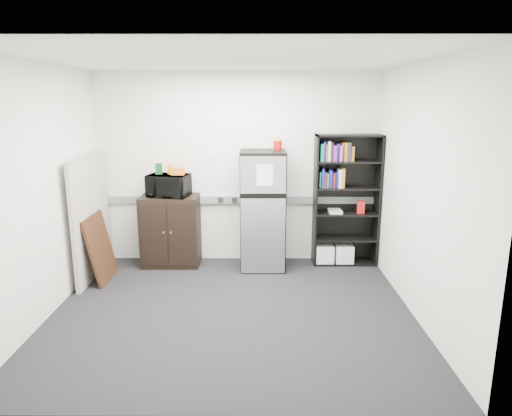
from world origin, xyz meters
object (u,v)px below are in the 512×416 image
at_px(cubicle_partition, 92,217).
at_px(microwave, 169,185).
at_px(bookshelf, 345,197).
at_px(cabinet, 171,231).
at_px(refrigerator, 263,210).

distance_m(cubicle_partition, microwave, 1.09).
xyz_separation_m(bookshelf, cabinet, (-2.46, -0.07, -0.47)).
xyz_separation_m(cabinet, refrigerator, (1.30, -0.08, 0.32)).
relative_size(bookshelf, refrigerator, 1.13).
height_order(microwave, refrigerator, refrigerator).
bearing_deg(refrigerator, bookshelf, 6.71).
relative_size(bookshelf, cubicle_partition, 1.14).
relative_size(cabinet, microwave, 1.82).
xyz_separation_m(microwave, refrigerator, (1.30, -0.06, -0.33)).
relative_size(cubicle_partition, cabinet, 1.62).
xyz_separation_m(bookshelf, cubicle_partition, (-3.41, -0.49, -0.16)).
relative_size(microwave, refrigerator, 0.34).
xyz_separation_m(bookshelf, refrigerator, (-1.15, -0.15, -0.15)).
height_order(cubicle_partition, cabinet, cubicle_partition).
relative_size(bookshelf, microwave, 3.36).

